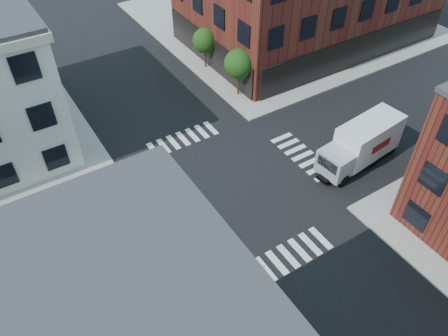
% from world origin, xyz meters
% --- Properties ---
extents(ground, '(120.00, 120.00, 0.00)m').
position_xyz_m(ground, '(0.00, 0.00, 0.00)').
color(ground, black).
rests_on(ground, ground).
extents(sidewalk_ne, '(30.00, 30.00, 0.15)m').
position_xyz_m(sidewalk_ne, '(21.00, 21.00, 0.07)').
color(sidewalk_ne, gray).
rests_on(sidewalk_ne, ground).
extents(tree_near, '(2.69, 2.69, 4.49)m').
position_xyz_m(tree_near, '(7.56, 9.98, 3.16)').
color(tree_near, black).
rests_on(tree_near, ground).
extents(tree_far, '(2.43, 2.43, 4.07)m').
position_xyz_m(tree_far, '(7.56, 15.98, 2.87)').
color(tree_far, black).
rests_on(tree_far, ground).
extents(signal_pole, '(1.29, 1.24, 4.60)m').
position_xyz_m(signal_pole, '(-6.72, -6.68, 2.86)').
color(signal_pole, black).
rests_on(signal_pole, ground).
extents(box_truck, '(7.82, 3.08, 3.47)m').
position_xyz_m(box_truck, '(10.23, -2.77, 1.80)').
color(box_truck, silver).
rests_on(box_truck, ground).
extents(traffic_cone, '(0.45, 0.45, 0.63)m').
position_xyz_m(traffic_cone, '(-2.79, -3.15, 0.30)').
color(traffic_cone, '#CA5C08').
rests_on(traffic_cone, ground).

